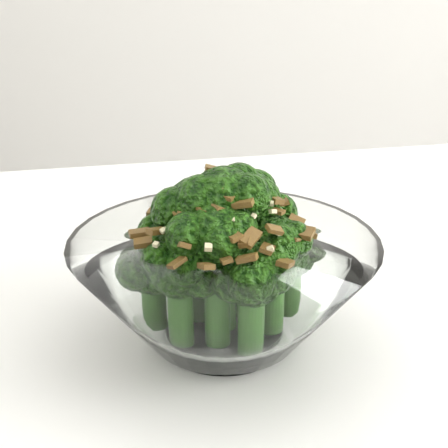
# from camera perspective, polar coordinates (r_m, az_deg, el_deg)

# --- Properties ---
(broccoli_dish) EXTENTS (0.19, 0.19, 0.12)m
(broccoli_dish) POSITION_cam_1_polar(r_m,az_deg,el_deg) (0.42, -0.03, -4.42)
(broccoli_dish) COLOR white
(broccoli_dish) RESTS_ON table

